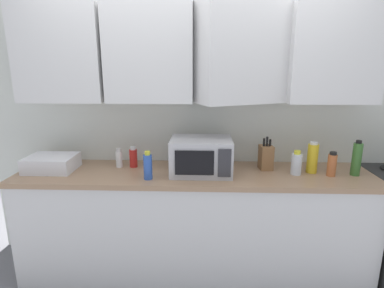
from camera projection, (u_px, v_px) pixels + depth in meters
The scene contains 12 objects.
wall_back_with_cabinets at pixel (195, 85), 2.54m from camera, with size 3.72×0.58×2.60m.
counter_run at pixel (194, 222), 2.60m from camera, with size 2.85×0.63×0.90m.
microwave at pixel (201, 156), 2.44m from camera, with size 0.48×0.37×0.28m.
dish_rack at pixel (52, 163), 2.52m from camera, with size 0.38×0.30×0.12m, color silver.
knife_block at pixel (266, 157), 2.53m from camera, with size 0.11×0.13×0.28m.
bottle_yellow_mustard at pixel (312, 158), 2.45m from camera, with size 0.08×0.08×0.25m.
bottle_clear_tall at pixel (296, 163), 2.41m from camera, with size 0.08×0.08×0.19m.
bottle_white_jar at pixel (119, 158), 2.59m from camera, with size 0.05×0.05×0.16m.
bottle_red_sauce at pixel (133, 158), 2.60m from camera, with size 0.07×0.07×0.18m.
bottle_blue_cleaner at pixel (148, 166), 2.31m from camera, with size 0.07×0.07×0.22m.
bottle_spice_jar at pixel (332, 164), 2.38m from camera, with size 0.07×0.07×0.19m.
bottle_green_oil at pixel (357, 159), 2.38m from camera, with size 0.07×0.07×0.28m.
Camera 1 is at (0.07, -2.66, 1.73)m, focal length 28.78 mm.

